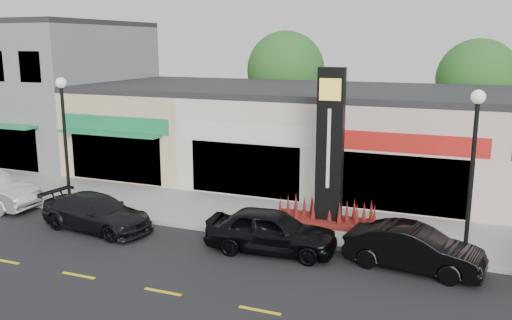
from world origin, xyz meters
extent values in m
plane|color=black|center=(0.00, 0.00, 0.00)|extent=(120.00, 120.00, 0.00)
cube|color=gray|center=(0.00, 4.35, 0.07)|extent=(52.00, 4.30, 0.15)
cube|color=gray|center=(0.00, 2.10, 0.07)|extent=(52.00, 0.20, 0.15)
cube|color=slate|center=(-18.00, 11.50, 4.00)|extent=(12.00, 10.00, 8.00)
cube|color=#262628|center=(-18.00, 11.50, 8.15)|extent=(12.00, 10.00, 0.30)
cube|color=black|center=(-13.50, 6.55, 5.80)|extent=(1.40, 0.10, 1.60)
cube|color=tan|center=(-8.50, 11.50, 2.25)|extent=(7.00, 10.00, 4.50)
cube|color=#262628|center=(-8.50, 11.50, 4.65)|extent=(7.00, 10.00, 0.30)
cube|color=black|center=(-8.50, 6.55, 1.40)|extent=(5.25, 0.10, 2.40)
cube|color=#1D834B|center=(-8.50, 6.55, 3.10)|extent=(6.30, 0.12, 0.80)
cube|color=#1D834B|center=(-8.50, 6.10, 2.70)|extent=(5.60, 0.90, 0.12)
cube|color=beige|center=(-1.50, 11.50, 2.25)|extent=(7.00, 10.00, 4.50)
cube|color=#262628|center=(-1.50, 11.50, 4.65)|extent=(7.00, 10.00, 0.30)
cube|color=black|center=(-1.50, 6.55, 1.40)|extent=(5.25, 0.10, 2.40)
cube|color=silver|center=(-1.50, 6.55, 3.10)|extent=(6.30, 0.12, 0.80)
cube|color=beige|center=(5.50, 11.50, 2.25)|extent=(7.00, 10.00, 4.50)
cube|color=#262628|center=(5.50, 11.50, 4.65)|extent=(7.00, 10.00, 0.30)
cube|color=black|center=(5.50, 6.55, 1.40)|extent=(5.25, 0.10, 2.40)
cube|color=red|center=(5.50, 6.55, 3.10)|extent=(6.30, 0.12, 0.80)
cylinder|color=#382619|center=(-4.00, 19.50, 1.57)|extent=(0.36, 0.36, 3.15)
sphere|color=#1C5A1E|center=(-4.00, 19.50, 5.23)|extent=(5.20, 5.20, 5.20)
cylinder|color=#382619|center=(8.00, 19.50, 1.49)|extent=(0.36, 0.36, 2.97)
sphere|color=#1C5A1E|center=(8.00, 19.50, 4.89)|extent=(4.80, 4.80, 4.80)
cylinder|color=black|center=(-8.00, 2.50, 0.30)|extent=(0.32, 0.32, 0.30)
cylinder|color=black|center=(-8.00, 2.50, 2.80)|extent=(0.14, 0.14, 5.00)
sphere|color=silver|center=(-8.00, 2.50, 5.40)|extent=(0.44, 0.44, 0.44)
cylinder|color=black|center=(8.00, 2.50, 0.30)|extent=(0.32, 0.32, 0.30)
cylinder|color=black|center=(8.00, 2.50, 2.80)|extent=(0.14, 0.14, 5.00)
sphere|color=silver|center=(8.00, 2.50, 5.40)|extent=(0.44, 0.44, 0.44)
cube|color=#510F0D|center=(3.00, 4.20, 0.25)|extent=(4.20, 1.30, 0.20)
cube|color=black|center=(3.00, 4.20, 3.15)|extent=(1.00, 0.40, 6.00)
cube|color=yellow|center=(3.00, 3.98, 5.35)|extent=(0.80, 0.05, 0.80)
cube|color=silver|center=(3.00, 3.98, 3.15)|extent=(0.12, 0.04, 3.00)
imported|color=black|center=(-5.14, 0.68, 0.67)|extent=(2.42, 4.82, 1.34)
imported|color=black|center=(1.83, 1.03, 0.76)|extent=(2.15, 4.61, 1.53)
imported|color=black|center=(6.50, 1.31, 0.70)|extent=(2.04, 4.42, 1.40)
camera|label=1|loc=(7.86, -15.38, 7.01)|focal=38.00mm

